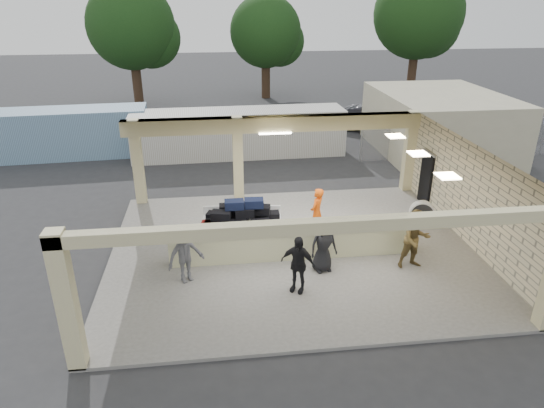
{
  "coord_description": "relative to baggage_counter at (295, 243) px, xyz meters",
  "views": [
    {
      "loc": [
        -2.41,
        -14.12,
        8.02
      ],
      "look_at": [
        -0.56,
        1.0,
        1.35
      ],
      "focal_mm": 32.0,
      "sensor_mm": 36.0,
      "label": 1
    }
  ],
  "objects": [
    {
      "name": "adjacent_building",
      "position": [
        9.5,
        10.5,
        1.01
      ],
      "size": [
        6.0,
        8.0,
        3.2
      ],
      "primitive_type": "cube",
      "color": "#BEB797",
      "rests_on": "ground"
    },
    {
      "name": "ground",
      "position": [
        0.0,
        0.5,
        -0.59
      ],
      "size": [
        120.0,
        120.0,
        0.0
      ],
      "primitive_type": "plane",
      "color": "#2B2B2E",
      "rests_on": "ground"
    },
    {
      "name": "car_dark",
      "position": [
        7.07,
        15.4,
        0.15
      ],
      "size": [
        4.57,
        3.66,
        1.47
      ],
      "primitive_type": "imported",
      "rotation": [
        0.0,
        0.0,
        1.01
      ],
      "color": "black",
      "rests_on": "ground"
    },
    {
      "name": "passenger_b",
      "position": [
        -0.25,
        -1.92,
        0.38
      ],
      "size": [
        1.07,
        0.83,
        1.74
      ],
      "primitive_type": "imported",
      "rotation": [
        0.0,
        0.0,
        -0.52
      ],
      "color": "black",
      "rests_on": "pavilion"
    },
    {
      "name": "drum_fan",
      "position": [
        4.96,
        1.63,
        0.05
      ],
      "size": [
        0.95,
        0.55,
        1.0
      ],
      "rotation": [
        0.0,
        0.0,
        -0.29
      ],
      "color": "white",
      "rests_on": "pavilion"
    },
    {
      "name": "passenger_a",
      "position": [
        3.58,
        -1.07,
        0.48
      ],
      "size": [
        0.97,
        0.49,
        1.93
      ],
      "primitive_type": "imported",
      "rotation": [
        0.0,
        0.0,
        0.09
      ],
      "color": "brown",
      "rests_on": "pavilion"
    },
    {
      "name": "passenger_d",
      "position": [
        0.73,
        -0.91,
        0.38
      ],
      "size": [
        0.9,
        0.51,
        1.74
      ],
      "primitive_type": "imported",
      "rotation": [
        0.0,
        0.0,
        0.2
      ],
      "color": "black",
      "rests_on": "pavilion"
    },
    {
      "name": "tree_left",
      "position": [
        -7.68,
        24.66,
        5.0
      ],
      "size": [
        6.6,
        6.3,
        9.0
      ],
      "color": "#382619",
      "rests_on": "ground"
    },
    {
      "name": "pavilion",
      "position": [
        0.21,
        1.16,
        0.76
      ],
      "size": [
        12.01,
        10.0,
        3.55
      ],
      "color": "slate",
      "rests_on": "ground"
    },
    {
      "name": "container_white",
      "position": [
        -1.11,
        11.37,
        0.62
      ],
      "size": [
        11.16,
        2.51,
        2.41
      ],
      "primitive_type": "cube",
      "rotation": [
        0.0,
        0.0,
        0.03
      ],
      "color": "silver",
      "rests_on": "ground"
    },
    {
      "name": "luggage_cart",
      "position": [
        -1.68,
        1.18,
        0.38
      ],
      "size": [
        2.88,
        1.95,
        1.59
      ],
      "rotation": [
        0.0,
        0.0,
        -0.1
      ],
      "color": "white",
      "rests_on": "pavilion"
    },
    {
      "name": "tree_right",
      "position": [
        14.32,
        25.66,
        5.63
      ],
      "size": [
        7.2,
        7.0,
        10.0
      ],
      "color": "#382619",
      "rests_on": "ground"
    },
    {
      "name": "car_white_a",
      "position": [
        9.16,
        13.44,
        0.05
      ],
      "size": [
        4.82,
        3.13,
        1.27
      ],
      "primitive_type": "imported",
      "rotation": [
        0.0,
        0.0,
        1.32
      ],
      "color": "silver",
      "rests_on": "ground"
    },
    {
      "name": "passenger_c",
      "position": [
        -3.42,
        -1.04,
        0.42
      ],
      "size": [
        1.21,
        0.94,
        1.81
      ],
      "primitive_type": "imported",
      "rotation": [
        0.0,
        0.0,
        0.52
      ],
      "color": "#4C4C51",
      "rests_on": "pavilion"
    },
    {
      "name": "fence",
      "position": [
        11.0,
        9.5,
        0.47
      ],
      "size": [
        12.06,
        0.06,
        2.03
      ],
      "color": "gray",
      "rests_on": "ground"
    },
    {
      "name": "baggage_counter",
      "position": [
        0.0,
        0.0,
        0.0
      ],
      "size": [
        8.2,
        0.58,
        0.98
      ],
      "color": "beige",
      "rests_on": "pavilion"
    },
    {
      "name": "car_white_b",
      "position": [
        13.78,
        13.8,
        0.19
      ],
      "size": [
        5.24,
        3.01,
        1.56
      ],
      "primitive_type": "imported",
      "rotation": [
        0.0,
        0.0,
        1.32
      ],
      "color": "silver",
      "rests_on": "ground"
    },
    {
      "name": "container_blue",
      "position": [
        -10.74,
        12.28,
        0.66
      ],
      "size": [
        9.68,
        2.91,
        2.48
      ],
      "primitive_type": "cube",
      "rotation": [
        0.0,
        0.0,
        0.07
      ],
      "color": "#7CA7C6",
      "rests_on": "ground"
    },
    {
      "name": "tree_mid",
      "position": [
        2.32,
        26.66,
        4.38
      ],
      "size": [
        6.0,
        5.6,
        8.0
      ],
      "color": "#382619",
      "rests_on": "ground"
    },
    {
      "name": "baggage_handler",
      "position": [
        0.98,
        1.33,
        0.42
      ],
      "size": [
        0.68,
        0.75,
        1.81
      ],
      "primitive_type": "imported",
      "rotation": [
        0.0,
        0.0,
        4.09
      ],
      "color": "#FA570D",
      "rests_on": "pavilion"
    }
  ]
}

